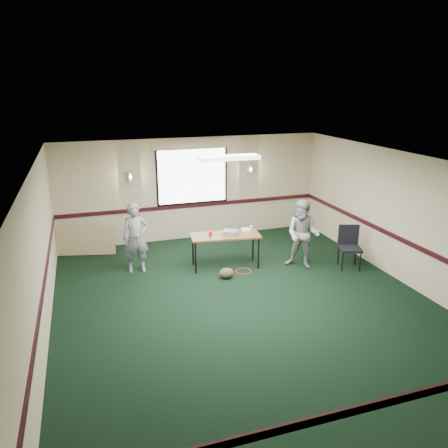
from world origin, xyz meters
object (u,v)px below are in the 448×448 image
object	(u,v)px
projector	(230,233)
conference_chair	(349,243)
person_left	(136,238)
folding_table	(225,237)
person_right	(303,234)

from	to	relation	value
projector	conference_chair	world-z (taller)	conference_chair
projector	person_left	xyz separation A→B (m)	(-2.05, 0.42, -0.04)
person_left	conference_chair	bearing A→B (deg)	-11.89
conference_chair	person_left	world-z (taller)	person_left
folding_table	projector	world-z (taller)	projector
folding_table	conference_chair	distance (m)	2.82
projector	person_right	xyz separation A→B (m)	(1.54, -0.53, -0.04)
folding_table	person_left	bearing A→B (deg)	176.06
folding_table	person_right	world-z (taller)	person_right
folding_table	projector	size ratio (longest dim) A/B	5.33
projector	person_right	distance (m)	1.63
conference_chair	projector	bearing A→B (deg)	-178.42
person_left	person_right	bearing A→B (deg)	-11.77
conference_chair	person_right	size ratio (longest dim) A/B	0.61
projector	person_left	world-z (taller)	person_left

